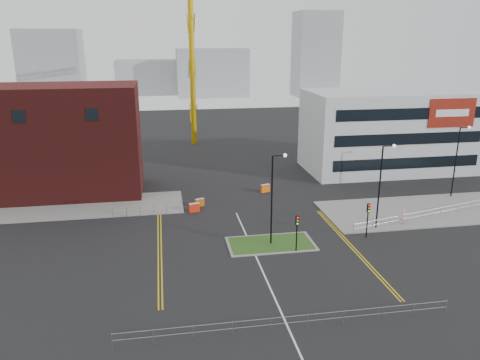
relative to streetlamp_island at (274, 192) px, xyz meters
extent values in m
plane|color=black|center=(-2.22, -8.00, -5.41)|extent=(200.00, 200.00, 0.00)
cube|color=slate|center=(-22.22, 14.00, -5.35)|extent=(28.00, 8.00, 0.12)
cube|color=slate|center=(19.78, 6.00, -5.35)|extent=(24.00, 10.00, 0.12)
cube|color=slate|center=(-0.22, 0.00, -5.37)|extent=(8.60, 4.60, 0.08)
cube|color=#244617|center=(-0.22, 0.00, -5.35)|extent=(8.00, 4.00, 0.12)
cube|color=#481312|center=(-22.22, 20.00, 1.59)|extent=(18.00, 10.00, 14.00)
cube|color=black|center=(-26.22, 14.98, 5.59)|extent=(1.40, 0.10, 1.40)
cube|color=black|center=(-18.22, 14.98, 5.59)|extent=(1.40, 0.10, 1.40)
cube|color=#BABDC0|center=(23.78, 24.00, 0.59)|extent=(25.00, 12.00, 12.00)
cube|color=black|center=(23.78, 17.98, -2.92)|extent=(22.00, 0.10, 1.60)
cube|color=black|center=(23.78, 17.98, 0.59)|extent=(22.00, 0.10, 1.60)
cube|color=black|center=(23.78, 17.98, 4.09)|extent=(22.00, 0.10, 1.60)
cube|color=maroon|center=(29.78, 17.92, 4.09)|extent=(7.00, 0.15, 4.00)
cube|color=white|center=(29.78, 17.82, 4.09)|extent=(5.00, 0.05, 1.00)
cylinder|color=#C29B0B|center=(-4.22, 47.00, 13.22)|extent=(1.00, 1.00, 37.27)
cylinder|color=black|center=(-0.22, 0.00, -0.91)|extent=(0.16, 0.16, 9.00)
cylinder|color=black|center=(0.38, 0.00, 3.59)|extent=(1.20, 0.10, 0.10)
sphere|color=silver|center=(0.98, 0.00, 3.59)|extent=(0.36, 0.36, 0.36)
cylinder|color=black|center=(11.78, 2.00, -0.91)|extent=(0.16, 0.16, 9.00)
cylinder|color=black|center=(12.38, 2.00, 3.59)|extent=(1.20, 0.10, 0.10)
sphere|color=silver|center=(12.98, 2.00, 3.59)|extent=(0.36, 0.36, 0.36)
cylinder|color=black|center=(25.78, 10.00, -0.91)|extent=(0.16, 0.16, 9.00)
cylinder|color=black|center=(26.38, 10.00, 3.59)|extent=(1.20, 0.10, 0.10)
sphere|color=silver|center=(26.98, 10.00, 3.59)|extent=(0.36, 0.36, 0.36)
cylinder|color=black|center=(1.78, -2.00, -3.91)|extent=(0.12, 0.12, 3.00)
cube|color=black|center=(1.78, -2.00, -2.21)|extent=(0.28, 0.22, 0.90)
sphere|color=red|center=(1.78, -2.13, -1.91)|extent=(0.18, 0.18, 0.18)
sphere|color=orange|center=(1.78, -2.13, -2.21)|extent=(0.18, 0.18, 0.18)
sphere|color=#0CCC33|center=(1.78, -2.13, -2.51)|extent=(0.18, 0.18, 0.18)
cylinder|color=black|center=(9.78, 0.00, -3.91)|extent=(0.12, 0.12, 3.00)
cube|color=black|center=(9.78, 0.00, -2.21)|extent=(0.28, 0.22, 0.90)
sphere|color=red|center=(9.78, -0.13, -1.91)|extent=(0.18, 0.18, 0.18)
sphere|color=orange|center=(9.78, -0.13, -2.21)|extent=(0.18, 0.18, 0.18)
sphere|color=#0CCC33|center=(9.78, -0.13, -2.51)|extent=(0.18, 0.18, 0.18)
cylinder|color=gray|center=(-2.22, -14.00, -4.36)|extent=(24.00, 0.04, 0.04)
cylinder|color=gray|center=(-2.22, -14.00, -4.86)|extent=(24.00, 0.04, 0.04)
cylinder|color=gray|center=(-14.22, -14.00, -4.86)|extent=(0.05, 0.05, 1.10)
cylinder|color=gray|center=(9.78, -14.00, -4.86)|extent=(0.05, 0.05, 1.10)
cylinder|color=gray|center=(-13.22, 10.00, -4.36)|extent=(6.00, 0.04, 0.04)
cylinder|color=gray|center=(-13.22, 10.00, -4.86)|extent=(6.00, 0.04, 0.04)
cylinder|color=gray|center=(-16.22, 10.00, -4.86)|extent=(0.05, 0.05, 1.10)
cylinder|color=gray|center=(-10.22, 10.00, -4.86)|extent=(0.05, 0.05, 1.10)
cylinder|color=gray|center=(18.28, 3.50, -4.36)|extent=(19.01, 5.04, 0.04)
cylinder|color=gray|center=(18.28, 3.50, -4.86)|extent=(19.01, 5.04, 0.04)
cylinder|color=gray|center=(8.78, 1.00, -4.86)|extent=(0.05, 0.05, 1.10)
cube|color=silver|center=(-2.22, -6.00, -5.41)|extent=(0.15, 30.00, 0.01)
cube|color=gold|center=(-11.22, 2.00, -5.41)|extent=(0.12, 24.00, 0.01)
cube|color=gold|center=(-10.92, 2.00, -5.41)|extent=(0.12, 24.00, 0.01)
cube|color=gold|center=(7.28, -2.00, -5.41)|extent=(0.12, 20.00, 0.01)
cube|color=gold|center=(7.58, -2.00, -5.41)|extent=(0.12, 20.00, 0.01)
cube|color=gray|center=(-42.22, 112.00, 5.59)|extent=(18.00, 12.00, 22.00)
cube|color=gray|center=(7.78, 122.00, 2.59)|extent=(24.00, 12.00, 16.00)
cube|color=gray|center=(42.78, 117.00, 8.59)|extent=(14.00, 12.00, 28.00)
cube|color=gray|center=(-10.22, 132.00, 0.59)|extent=(30.00, 12.00, 12.00)
imported|color=#F39DBD|center=(15.08, 2.39, -4.52)|extent=(0.71, 0.52, 1.78)
cube|color=red|center=(-7.00, 10.29, -4.90)|extent=(1.28, 0.60, 1.03)
cube|color=silver|center=(-7.00, 10.29, -4.44)|extent=(1.28, 0.60, 0.12)
cube|color=#C4530A|center=(-6.22, 12.05, -4.95)|extent=(1.18, 0.75, 0.94)
cube|color=silver|center=(-6.22, 12.05, -4.52)|extent=(1.18, 0.75, 0.11)
cube|color=#F8610D|center=(2.79, 16.00, -4.90)|extent=(1.30, 0.79, 1.03)
cube|color=silver|center=(2.79, 16.00, -4.44)|extent=(1.30, 0.79, 0.12)
camera|label=1|loc=(-10.33, -41.24, 14.17)|focal=35.00mm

